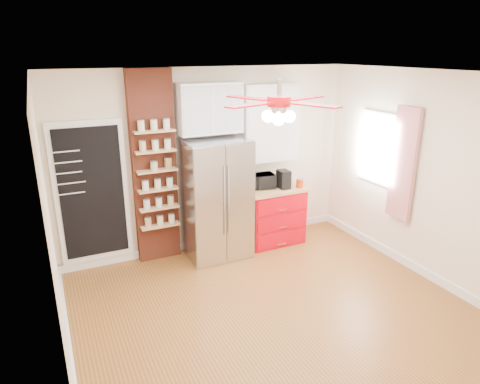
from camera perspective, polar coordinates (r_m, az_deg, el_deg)
name	(u,v)px	position (r m, az deg, el deg)	size (l,w,h in m)	color
floor	(273,309)	(5.27, 4.43, -15.32)	(4.50, 4.50, 0.00)	brown
ceiling	(280,74)	(4.38, 5.33, 15.45)	(4.50, 4.50, 0.00)	white
wall_back	(209,161)	(6.38, -4.14, 4.17)	(4.50, 0.02, 2.70)	#F1E1C2
wall_front	(422,292)	(3.25, 23.09, -12.22)	(4.50, 0.02, 2.70)	#F1E1C2
wall_left	(52,240)	(4.09, -23.78, -5.85)	(0.02, 4.00, 2.70)	#F1E1C2
wall_right	(427,177)	(6.06, 23.65, 1.83)	(0.02, 4.00, 2.70)	#F1E1C2
chalkboard	(92,193)	(6.05, -19.13, -0.14)	(0.95, 0.05, 1.95)	white
brick_pillar	(154,169)	(6.07, -11.37, 3.08)	(0.60, 0.16, 2.70)	brown
fridge	(216,199)	(6.18, -3.22, -0.92)	(0.90, 0.70, 1.75)	#AFAFB4
upper_glass_cabinet	(209,108)	(6.06, -4.15, 11.09)	(0.90, 0.35, 0.70)	white
red_cabinet	(272,214)	(6.76, 4.32, -3.00)	(0.94, 0.64, 0.90)	red
upper_shelf_unit	(269,123)	(6.53, 3.89, 9.20)	(0.90, 0.30, 1.15)	white
window	(378,148)	(6.60, 17.98, 5.56)	(0.04, 0.75, 1.05)	white
curtain	(403,164)	(6.21, 20.96, 3.51)	(0.06, 0.40, 1.55)	red
ceiling_fan	(279,102)	(4.41, 5.23, 11.87)	(1.40, 1.40, 0.44)	silver
toaster_oven	(261,181)	(6.55, 2.86, 1.46)	(0.39, 0.27, 0.22)	black
coffee_maker	(283,179)	(6.56, 5.82, 1.70)	(0.16, 0.22, 0.28)	black
canister_left	(300,183)	(6.63, 7.97, 1.14)	(0.11, 0.11, 0.13)	#B22B09
canister_right	(287,180)	(6.79, 6.31, 1.60)	(0.10, 0.10, 0.13)	#C0370A
pantry_jar_oats	(154,166)	(5.88, -11.40, 3.40)	(0.10, 0.10, 0.12)	#C2B494
pantry_jar_beans	(168,163)	(5.97, -9.55, 3.80)	(0.10, 0.10, 0.13)	#957E4C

